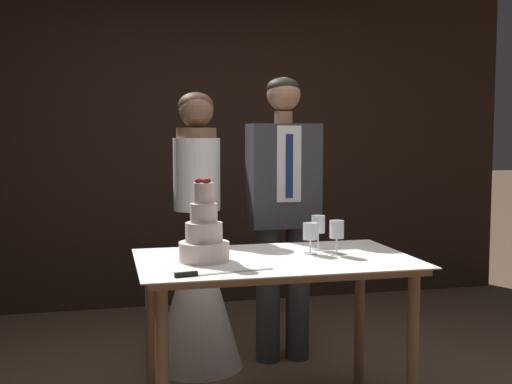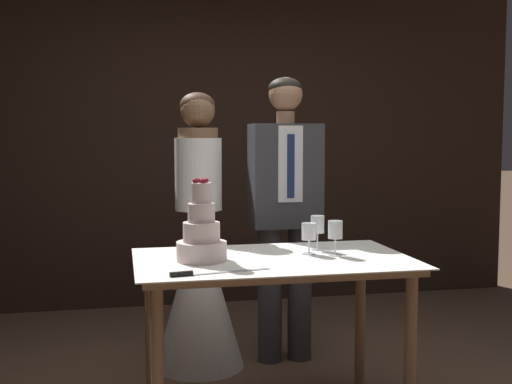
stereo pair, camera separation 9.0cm
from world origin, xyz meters
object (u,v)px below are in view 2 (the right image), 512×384
object	(u,v)px
wine_glass_middle	(309,233)
bride	(199,267)
groom	(285,203)
tiered_cake	(202,235)
cake_knife	(201,273)
wine_glass_far	(335,231)
cake_table	(273,278)
wine_glass_near	(318,226)

from	to	relation	value
wine_glass_middle	bride	size ratio (longest dim) A/B	0.09
bride	groom	size ratio (longest dim) A/B	0.94
tiered_cake	bride	bearing A→B (deg)	84.24
cake_knife	wine_glass_far	distance (m)	0.78
cake_table	bride	size ratio (longest dim) A/B	0.81
wine_glass_near	cake_knife	bearing A→B (deg)	-145.01
cake_knife	wine_glass_middle	bearing A→B (deg)	21.79
cake_knife	groom	world-z (taller)	groom
cake_table	tiered_cake	size ratio (longest dim) A/B	3.40
cake_table	groom	world-z (taller)	groom
wine_glass_middle	wine_glass_far	bearing A→B (deg)	-27.66
wine_glass_near	groom	bearing A→B (deg)	90.76
wine_glass_far	bride	distance (m)	1.05
tiered_cake	cake_knife	size ratio (longest dim) A/B	0.88
cake_table	tiered_cake	bearing A→B (deg)	-179.92
tiered_cake	wine_glass_near	size ratio (longest dim) A/B	2.19
cake_table	cake_knife	bearing A→B (deg)	-141.93
cake_table	wine_glass_far	world-z (taller)	wine_glass_far
cake_table	wine_glass_middle	world-z (taller)	wine_glass_middle
wine_glass_near	groom	size ratio (longest dim) A/B	0.10
bride	groom	world-z (taller)	groom
wine_glass_near	bride	distance (m)	0.90
cake_table	groom	size ratio (longest dim) A/B	0.76
wine_glass_far	bride	world-z (taller)	bride
cake_table	bride	world-z (taller)	bride
cake_knife	groom	bearing A→B (deg)	49.38
bride	cake_knife	bearing A→B (deg)	-96.18
tiered_cake	cake_knife	world-z (taller)	tiered_cake
cake_knife	groom	xyz separation A→B (m)	(0.66, 1.11, 0.17)
cake_knife	wine_glass_far	world-z (taller)	wine_glass_far
cake_table	groom	bearing A→B (deg)	71.54
wine_glass_near	wine_glass_far	size ratio (longest dim) A/B	1.03
cake_knife	wine_glass_near	distance (m)	0.82
tiered_cake	wine_glass_middle	bearing A→B (deg)	6.32
bride	wine_glass_middle	bearing A→B (deg)	-57.77
tiered_cake	cake_knife	distance (m)	0.33
cake_knife	bride	distance (m)	1.13
cake_table	wine_glass_near	bearing A→B (deg)	30.24
cake_knife	groom	size ratio (longest dim) A/B	0.26
wine_glass_near	wine_glass_middle	world-z (taller)	wine_glass_near
cake_table	wine_glass_near	distance (m)	0.39
wine_glass_middle	groom	bearing A→B (deg)	84.81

